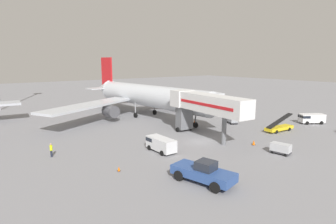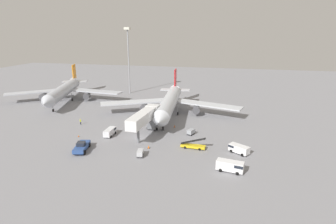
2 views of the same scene
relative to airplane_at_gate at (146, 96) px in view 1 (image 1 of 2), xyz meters
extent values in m
plane|color=gray|center=(-4.06, -21.95, -4.69)|extent=(300.00, 300.00, 0.00)
cylinder|color=silver|center=(0.14, -1.52, 0.08)|extent=(7.83, 34.35, 4.72)
cone|color=silver|center=(1.90, -20.48, 0.08)|extent=(4.97, 4.44, 4.62)
cone|color=silver|center=(-1.72, 18.56, 0.44)|extent=(5.04, 6.66, 4.48)
cube|color=red|center=(-1.57, 17.00, 4.80)|extent=(0.81, 4.94, 7.55)
cube|color=silver|center=(1.29, 16.81, 0.67)|extent=(5.97, 4.09, 0.24)
cube|color=silver|center=(-4.35, 16.29, 0.67)|extent=(5.97, 4.09, 0.24)
cube|color=silver|center=(12.56, 3.01, -0.98)|extent=(23.20, 11.26, 0.44)
cube|color=silver|center=(-12.90, 0.65, -0.98)|extent=(22.47, 14.81, 0.44)
cylinder|color=#4C4C51|center=(8.84, 1.25, -2.47)|extent=(2.71, 3.37, 2.43)
cylinder|color=#4C4C51|center=(-8.92, -0.40, -2.47)|extent=(2.71, 3.37, 2.43)
cylinder|color=gray|center=(1.36, -14.74, -2.73)|extent=(0.28, 0.28, 2.81)
cylinder|color=black|center=(1.36, -14.74, -4.14)|extent=(0.45, 1.13, 1.10)
cylinder|color=gray|center=(2.65, 0.77, -2.73)|extent=(0.28, 0.28, 2.81)
cylinder|color=black|center=(2.65, 0.77, -4.14)|extent=(0.45, 1.13, 1.10)
cylinder|color=gray|center=(-2.75, 0.27, -2.73)|extent=(0.28, 0.28, 2.81)
cylinder|color=black|center=(-2.75, 0.27, -4.14)|extent=(0.45, 1.13, 1.10)
cube|color=silver|center=(-2.31, -22.36, 1.13)|extent=(4.08, 14.55, 2.70)
cube|color=red|center=(-3.83, -22.24, 1.13)|extent=(0.96, 12.03, 0.44)
cube|color=silver|center=(-1.72, -14.60, 1.13)|extent=(3.65, 3.05, 2.84)
cube|color=#232833|center=(-1.62, -13.30, 1.38)|extent=(3.31, 0.49, 0.90)
cube|color=slate|center=(-1.77, -15.20, -2.25)|extent=(2.68, 1.99, 4.07)
cylinder|color=black|center=(-3.19, -15.09, -4.29)|extent=(0.36, 0.82, 0.80)
cylinder|color=black|center=(-0.35, -15.30, -4.29)|extent=(0.36, 0.82, 0.80)
cylinder|color=slate|center=(-2.53, -25.22, -2.45)|extent=(0.70, 0.70, 4.47)
cube|color=#2D4C8E|center=(-14.11, -32.89, -3.68)|extent=(4.00, 7.03, 0.91)
cube|color=#232833|center=(-14.03, -33.21, -2.77)|extent=(2.14, 2.16, 0.90)
cylinder|color=black|center=(-12.44, -34.70, -4.14)|extent=(0.65, 1.16, 1.10)
cylinder|color=black|center=(-14.76, -35.26, -4.14)|extent=(0.65, 1.16, 1.10)
cylinder|color=black|center=(-13.45, -30.52, -4.14)|extent=(0.65, 1.16, 1.10)
cylinder|color=black|center=(-15.77, -31.08, -4.14)|extent=(0.65, 1.16, 1.10)
cube|color=yellow|center=(11.58, -25.51, -4.11)|extent=(6.09, 2.11, 0.55)
cube|color=black|center=(11.58, -25.51, -2.77)|extent=(6.07, 1.36, 2.09)
cylinder|color=black|center=(13.42, -24.85, -4.39)|extent=(0.61, 0.26, 0.60)
cylinder|color=black|center=(13.31, -26.44, -4.39)|extent=(0.61, 0.26, 0.60)
cylinder|color=black|center=(9.85, -24.58, -4.39)|extent=(0.61, 0.26, 0.60)
cylinder|color=black|center=(9.73, -26.17, -4.39)|extent=(0.61, 0.26, 0.60)
cube|color=white|center=(22.45, -25.85, -3.57)|extent=(5.05, 4.19, 1.65)
cube|color=#1E232D|center=(21.09, -24.99, -3.21)|extent=(2.34, 2.49, 0.53)
cylinder|color=black|center=(20.71, -25.86, -4.35)|extent=(0.76, 0.66, 0.68)
cylinder|color=black|center=(21.72, -24.27, -4.35)|extent=(0.76, 0.66, 0.68)
cylinder|color=black|center=(23.19, -27.43, -4.35)|extent=(0.76, 0.66, 0.68)
cylinder|color=black|center=(24.20, -25.84, -4.35)|extent=(0.76, 0.66, 0.68)
cube|color=silver|center=(-11.77, -22.19, -3.58)|extent=(1.91, 4.87, 1.64)
cube|color=#1E232D|center=(-11.79, -20.54, -3.22)|extent=(1.89, 1.58, 0.52)
cylinder|color=black|center=(-12.68, -20.70, -4.35)|extent=(0.34, 0.68, 0.68)
cylinder|color=black|center=(-10.91, -20.67, -4.35)|extent=(0.34, 0.68, 0.68)
cylinder|color=black|center=(-12.63, -23.70, -4.35)|extent=(0.34, 0.68, 0.68)
cylinder|color=black|center=(-10.87, -23.67, -4.35)|extent=(0.34, 0.68, 0.68)
cube|color=#38383D|center=(0.46, -32.60, -4.40)|extent=(1.67, 2.67, 0.22)
cube|color=silver|center=(0.46, -32.60, -3.77)|extent=(1.67, 2.67, 1.04)
cylinder|color=black|center=(-0.26, -31.84, -4.51)|extent=(0.18, 0.37, 0.36)
cylinder|color=black|center=(0.90, -31.65, -4.51)|extent=(0.18, 0.37, 0.36)
cylinder|color=black|center=(0.03, -33.56, -4.51)|extent=(0.18, 0.37, 0.36)
cylinder|color=black|center=(1.19, -33.37, -4.51)|extent=(0.18, 0.37, 0.36)
cube|color=#38383D|center=(9.70, -16.47, -4.40)|extent=(2.14, 2.49, 0.22)
cube|color=#999EA5|center=(9.70, -16.47, -3.74)|extent=(2.14, 2.49, 1.10)
cylinder|color=black|center=(10.00, -17.41, -4.51)|extent=(0.25, 0.38, 0.36)
cylinder|color=black|center=(8.80, -16.89, -4.51)|extent=(0.25, 0.38, 0.36)
cylinder|color=black|center=(10.59, -16.06, -4.51)|extent=(0.25, 0.38, 0.36)
cylinder|color=black|center=(9.39, -15.54, -4.51)|extent=(0.25, 0.38, 0.36)
cylinder|color=#1E2333|center=(-24.45, -15.50, -4.25)|extent=(0.28, 0.28, 0.88)
cylinder|color=#D8EA19|center=(-24.45, -15.50, -3.46)|extent=(0.37, 0.37, 0.69)
sphere|color=tan|center=(-24.45, -15.50, -2.98)|extent=(0.24, 0.24, 0.24)
cube|color=black|center=(-19.62, -25.02, -4.67)|extent=(0.36, 0.36, 0.03)
cone|color=orange|center=(-19.62, -25.02, -4.40)|extent=(0.31, 0.31, 0.53)
cube|color=black|center=(1.03, -27.94, -4.67)|extent=(0.50, 0.50, 0.03)
cone|color=orange|center=(1.03, -27.94, -4.29)|extent=(0.43, 0.43, 0.74)
cube|color=black|center=(4.08, -11.52, -4.67)|extent=(0.44, 0.44, 0.03)
cone|color=orange|center=(4.08, -11.52, -4.34)|extent=(0.37, 0.37, 0.64)
camera|label=1|loc=(-32.94, -52.17, 7.51)|focal=29.73mm
camera|label=2|loc=(19.69, -87.56, 22.94)|focal=29.60mm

